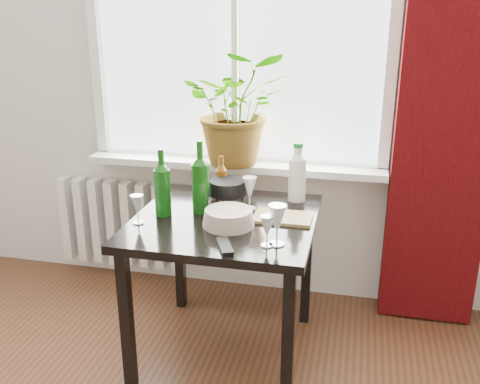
% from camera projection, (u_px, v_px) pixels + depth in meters
% --- Properties ---
extents(window, '(1.72, 0.08, 1.62)m').
position_uv_depth(window, '(236.00, 23.00, 2.88)').
color(window, white).
rests_on(window, ground).
extents(windowsill, '(1.72, 0.20, 0.04)m').
position_uv_depth(windowsill, '(234.00, 164.00, 3.07)').
color(windowsill, silver).
rests_on(windowsill, ground).
extents(curtain, '(0.50, 0.12, 2.56)m').
position_uv_depth(curtain, '(451.00, 89.00, 2.65)').
color(curtain, '#330406').
rests_on(curtain, ground).
extents(radiator, '(0.80, 0.10, 0.55)m').
position_uv_depth(radiator, '(121.00, 223.00, 3.41)').
color(radiator, white).
rests_on(radiator, ground).
extents(table, '(0.85, 0.85, 0.74)m').
position_uv_depth(table, '(225.00, 235.00, 2.56)').
color(table, black).
rests_on(table, ground).
extents(potted_plant, '(0.66, 0.60, 0.62)m').
position_uv_depth(potted_plant, '(238.00, 108.00, 2.92)').
color(potted_plant, '#288022').
rests_on(potted_plant, windowsill).
extents(wine_bottle_left, '(0.09, 0.09, 0.33)m').
position_uv_depth(wine_bottle_left, '(162.00, 182.00, 2.51)').
color(wine_bottle_left, '#0E490E').
rests_on(wine_bottle_left, table).
extents(wine_bottle_right, '(0.09, 0.09, 0.36)m').
position_uv_depth(wine_bottle_right, '(200.00, 176.00, 2.54)').
color(wine_bottle_right, '#0E470D').
rests_on(wine_bottle_right, table).
extents(bottle_amber, '(0.06, 0.06, 0.24)m').
position_uv_depth(bottle_amber, '(221.00, 179.00, 2.70)').
color(bottle_amber, brown).
rests_on(bottle_amber, table).
extents(cleaning_bottle, '(0.11, 0.11, 0.31)m').
position_uv_depth(cleaning_bottle, '(297.00, 171.00, 2.70)').
color(cleaning_bottle, white).
rests_on(cleaning_bottle, table).
extents(wineglass_front_right, '(0.09, 0.09, 0.18)m').
position_uv_depth(wineglass_front_right, '(277.00, 225.00, 2.21)').
color(wineglass_front_right, silver).
rests_on(wineglass_front_right, table).
extents(wineglass_far_right, '(0.08, 0.08, 0.14)m').
position_uv_depth(wineglass_far_right, '(267.00, 231.00, 2.21)').
color(wineglass_far_right, silver).
rests_on(wineglass_far_right, table).
extents(wineglass_back_center, '(0.08, 0.08, 0.17)m').
position_uv_depth(wineglass_back_center, '(250.00, 193.00, 2.61)').
color(wineglass_back_center, silver).
rests_on(wineglass_back_center, table).
extents(wineglass_back_left, '(0.08, 0.08, 0.18)m').
position_uv_depth(wineglass_back_left, '(198.00, 180.00, 2.78)').
color(wineglass_back_left, silver).
rests_on(wineglass_back_left, table).
extents(wineglass_front_left, '(0.08, 0.08, 0.14)m').
position_uv_depth(wineglass_front_left, '(137.00, 209.00, 2.44)').
color(wineglass_front_left, silver).
rests_on(wineglass_front_left, table).
extents(plate_stack, '(0.30, 0.30, 0.08)m').
position_uv_depth(plate_stack, '(229.00, 218.00, 2.42)').
color(plate_stack, beige).
rests_on(plate_stack, table).
extents(fondue_pot, '(0.23, 0.20, 0.14)m').
position_uv_depth(fondue_pot, '(228.00, 194.00, 2.64)').
color(fondue_pot, black).
rests_on(fondue_pot, table).
extents(tv_remote, '(0.11, 0.17, 0.02)m').
position_uv_depth(tv_remote, '(225.00, 246.00, 2.21)').
color(tv_remote, black).
rests_on(tv_remote, table).
extents(cutting_board, '(0.27, 0.18, 0.01)m').
position_uv_depth(cutting_board, '(283.00, 217.00, 2.51)').
color(cutting_board, '#9E8547').
rests_on(cutting_board, table).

